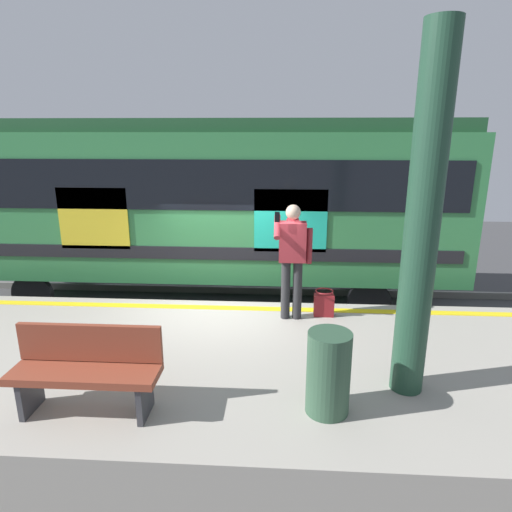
{
  "coord_description": "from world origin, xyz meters",
  "views": [
    {
      "loc": [
        -0.98,
        6.97,
        3.77
      ],
      "look_at": [
        -0.56,
        0.3,
        1.87
      ],
      "focal_mm": 30.81,
      "sensor_mm": 36.0,
      "label": 1
    }
  ],
  "objects": [
    {
      "name": "ground_plane",
      "position": [
        0.0,
        0.0,
        0.0
      ],
      "size": [
        24.64,
        24.64,
        0.0
      ],
      "primitive_type": "plane",
      "color": "#3D3D3F"
    },
    {
      "name": "platform",
      "position": [
        0.0,
        1.91,
        0.48
      ],
      "size": [
        13.19,
        3.83,
        0.97
      ],
      "primitive_type": "cube",
      "color": "#9E998E",
      "rests_on": "ground"
    },
    {
      "name": "safety_line",
      "position": [
        0.0,
        0.3,
        0.97
      ],
      "size": [
        12.93,
        0.16,
        0.01
      ],
      "primitive_type": "cube",
      "color": "yellow",
      "rests_on": "platform"
    },
    {
      "name": "track_rail_near",
      "position": [
        0.0,
        -1.5,
        0.08
      ],
      "size": [
        17.15,
        0.08,
        0.16
      ],
      "primitive_type": "cube",
      "color": "slate",
      "rests_on": "ground"
    },
    {
      "name": "track_rail_far",
      "position": [
        0.0,
        -2.93,
        0.08
      ],
      "size": [
        17.15,
        0.08,
        0.16
      ],
      "primitive_type": "cube",
      "color": "slate",
      "rests_on": "ground"
    },
    {
      "name": "train_carriage",
      "position": [
        0.7,
        -2.21,
        2.45
      ],
      "size": [
        10.41,
        2.77,
        3.83
      ],
      "color": "#2D723F",
      "rests_on": "ground"
    },
    {
      "name": "passenger",
      "position": [
        -1.13,
        0.62,
        2.02
      ],
      "size": [
        0.57,
        0.55,
        1.78
      ],
      "color": "#262628",
      "rests_on": "platform"
    },
    {
      "name": "handbag",
      "position": [
        -1.65,
        0.51,
        1.16
      ],
      "size": [
        0.31,
        0.28,
        0.42
      ],
      "color": "maroon",
      "rests_on": "platform"
    },
    {
      "name": "station_column",
      "position": [
        -2.4,
        2.49,
        2.87
      ],
      "size": [
        0.35,
        0.35,
        3.8
      ],
      "primitive_type": "cylinder",
      "color": "#1E3F2D",
      "rests_on": "platform"
    },
    {
      "name": "bench",
      "position": [
        0.99,
        3.1,
        1.45
      ],
      "size": [
        1.51,
        0.44,
        0.9
      ],
      "color": "brown",
      "rests_on": "platform"
    },
    {
      "name": "trash_bin",
      "position": [
        -1.47,
        2.98,
        1.41
      ],
      "size": [
        0.45,
        0.45,
        0.88
      ],
      "primitive_type": "cylinder",
      "color": "#2D4C38",
      "rests_on": "platform"
    }
  ]
}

